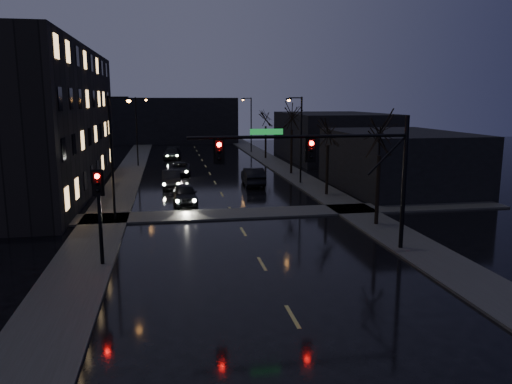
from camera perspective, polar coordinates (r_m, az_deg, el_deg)
name	(u,v)px	position (r m, az deg, el deg)	size (l,w,h in m)	color
ground	(307,343)	(17.00, 5.90, -16.75)	(160.00, 160.00, 0.00)	black
sidewalk_left	(125,180)	(50.28, -14.72, 1.39)	(3.00, 140.00, 0.12)	#2D2D2B
sidewalk_right	(294,175)	(51.70, 4.41, 1.95)	(3.00, 140.00, 0.12)	#2D2D2B
sidewalk_cross	(234,214)	(34.16, -2.58, -2.51)	(40.00, 3.00, 0.12)	#2D2D2B
apartment_block	(18,121)	(46.19, -25.58, 7.33)	(12.00, 30.00, 12.00)	black
commercial_right_near	(398,161)	(45.37, 15.92, 3.48)	(10.00, 14.00, 5.00)	black
commercial_right_far	(333,136)	(66.19, 8.82, 6.30)	(12.00, 18.00, 6.00)	black
far_block	(174,120)	(92.59, -9.30, 8.10)	(22.00, 10.00, 8.00)	black
signal_mast	(335,159)	(25.03, 8.99, 3.75)	(11.11, 0.41, 7.00)	black
signal_pole_left	(99,204)	(24.20, -17.50, -1.31)	(0.35, 0.41, 4.53)	black
tree_near	(381,126)	(31.23, 14.05, 7.38)	(3.52, 3.52, 8.08)	black
tree_mid_a	(328,124)	(40.58, 8.27, 7.70)	(3.30, 3.30, 7.58)	black
tree_mid_b	(292,111)	(52.08, 4.13, 9.25)	(3.74, 3.74, 8.59)	black
tree_far	(266,113)	(65.76, 1.12, 9.07)	(3.43, 3.43, 7.88)	black
streetlight_l_near	(115,148)	(32.81, -15.83, 4.91)	(1.53, 0.28, 8.00)	black
streetlight_l_far	(138,126)	(59.67, -13.29, 7.40)	(1.53, 0.28, 8.00)	black
streetlight_r_mid	(299,132)	(46.15, 4.93, 6.79)	(1.53, 0.28, 8.00)	black
streetlight_r_far	(250,120)	(73.53, -0.73, 8.23)	(1.53, 0.28, 8.00)	black
oncoming_car_a	(185,194)	(38.00, -8.14, -0.21)	(1.76, 4.38, 1.49)	black
oncoming_car_b	(171,179)	(45.24, -9.68, 1.47)	(1.58, 4.54, 1.49)	black
oncoming_car_c	(180,169)	(52.51, -8.71, 2.64)	(2.15, 4.67, 1.30)	black
oncoming_car_d	(172,153)	(66.96, -9.56, 4.38)	(2.05, 5.04, 1.46)	black
lead_car	(253,176)	(45.72, -0.34, 1.80)	(1.72, 4.93, 1.63)	black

